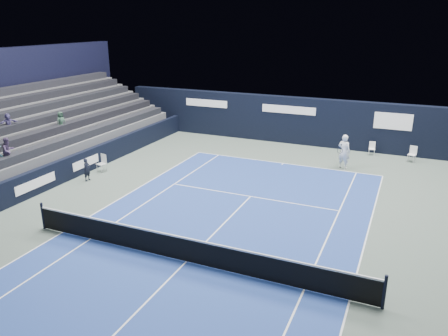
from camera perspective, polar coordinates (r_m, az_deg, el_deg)
The scene contains 12 objects.
ground at distance 16.95m, azimuth -1.72°, elevation -8.98°, with size 48.00×48.00×0.00m, color #4D5C52.
court_surface at distance 15.39m, azimuth -4.96°, elevation -12.11°, with size 10.97×23.77×0.01m, color navy.
folding_chair_back_a at distance 28.34m, azimuth 18.77°, elevation 2.57°, with size 0.40×0.39×0.83m.
folding_chair_back_b at distance 27.76m, azimuth 23.41°, elevation 1.83°, with size 0.51×0.50×0.94m.
line_judge_chair at distance 24.73m, azimuth -15.59°, elevation 0.79°, with size 0.50×0.49×0.96m.
line_judge at distance 23.51m, azimuth -17.47°, elevation -0.22°, with size 0.43×0.28×1.18m, color black.
court_markings at distance 15.39m, azimuth -4.96°, elevation -12.09°, with size 11.03×23.83×0.00m.
tennis_net at distance 15.14m, azimuth -5.02°, elevation -10.47°, with size 12.90×0.10×1.10m.
back_sponsor_wall at distance 29.46m, azimuth 10.41°, elevation 6.03°, with size 26.00×0.63×3.10m.
side_barrier_left at distance 24.79m, azimuth -17.91°, elevation 0.73°, with size 0.33×22.00×1.20m.
spectator_stand at distance 27.70m, azimuth -22.77°, elevation 4.92°, with size 6.00×18.00×6.40m.
tennis_player at distance 25.11m, azimuth 15.41°, elevation 2.09°, with size 0.81×0.94×1.94m.
Camera 1 is at (6.45, -11.54, 7.88)m, focal length 35.00 mm.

